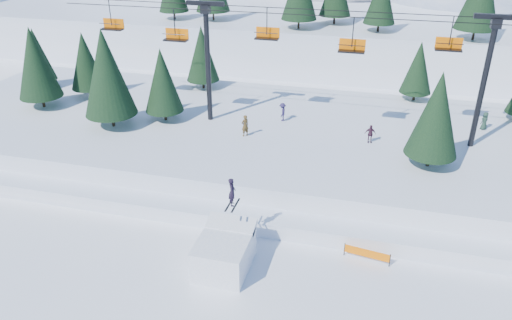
% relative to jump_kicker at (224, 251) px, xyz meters
% --- Properties ---
extents(ground, '(160.00, 160.00, 0.00)m').
position_rel_jump_kicker_xyz_m(ground, '(2.37, -1.54, -1.16)').
color(ground, white).
rests_on(ground, ground).
extents(mid_shelf, '(70.00, 22.00, 2.50)m').
position_rel_jump_kicker_xyz_m(mid_shelf, '(2.37, 16.46, 0.09)').
color(mid_shelf, white).
rests_on(mid_shelf, ground).
extents(berm, '(70.00, 6.00, 1.10)m').
position_rel_jump_kicker_xyz_m(berm, '(2.37, 6.46, -0.61)').
color(berm, white).
rests_on(berm, ground).
extents(jump_kicker, '(3.04, 4.30, 5.35)m').
position_rel_jump_kicker_xyz_m(jump_kicker, '(0.00, 0.00, 0.00)').
color(jump_kicker, white).
rests_on(jump_kicker, ground).
extents(chairlift, '(46.00, 3.21, 10.28)m').
position_rel_jump_kicker_xyz_m(chairlift, '(3.62, 16.51, 8.16)').
color(chairlift, black).
rests_on(chairlift, mid_shelf).
extents(conifer_stand, '(60.25, 17.75, 8.47)m').
position_rel_jump_kicker_xyz_m(conifer_stand, '(3.48, 17.02, 5.40)').
color(conifer_stand, black).
rests_on(conifer_stand, mid_shelf).
extents(distant_skiers, '(31.67, 7.37, 1.84)m').
position_rel_jump_kicker_xyz_m(distant_skiers, '(-0.65, 16.41, 2.18)').
color(distant_skiers, '#233B2F').
rests_on(distant_skiers, mid_shelf).
extents(banner_near, '(2.83, 0.49, 0.90)m').
position_rel_jump_kicker_xyz_m(banner_near, '(8.27, 2.79, -0.62)').
color(banner_near, black).
rests_on(banner_near, ground).
extents(banner_far, '(2.65, 1.12, 0.90)m').
position_rel_jump_kicker_xyz_m(banner_far, '(12.85, 4.55, -0.62)').
color(banner_far, black).
rests_on(banner_far, ground).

